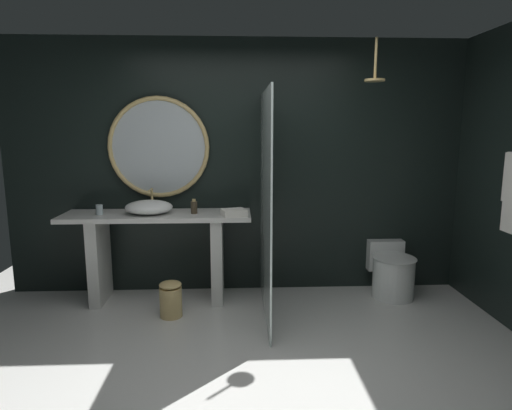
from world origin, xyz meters
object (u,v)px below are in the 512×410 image
(tumbler_cup, at_px, (99,210))
(round_wall_mirror, at_px, (159,147))
(toilet, at_px, (391,271))
(waste_bin, at_px, (171,299))
(vessel_sink, at_px, (149,207))
(folded_hand_towel, at_px, (234,213))
(rain_shower_head, at_px, (375,75))
(soap_dispenser, at_px, (194,207))

(tumbler_cup, distance_m, round_wall_mirror, 0.84)
(toilet, bearing_deg, waste_bin, -168.86)
(vessel_sink, relative_size, folded_hand_towel, 2.08)
(vessel_sink, bearing_deg, rain_shower_head, -5.35)
(tumbler_cup, relative_size, soap_dispenser, 0.69)
(waste_bin, bearing_deg, round_wall_mirror, 104.65)
(tumbler_cup, distance_m, soap_dispenser, 0.90)
(round_wall_mirror, xyz_separation_m, rain_shower_head, (2.03, -0.47, 0.66))
(toilet, bearing_deg, folded_hand_towel, -173.35)
(round_wall_mirror, bearing_deg, rain_shower_head, -13.12)
(vessel_sink, relative_size, waste_bin, 1.36)
(round_wall_mirror, relative_size, toilet, 1.60)
(vessel_sink, height_order, rain_shower_head, rain_shower_head)
(rain_shower_head, distance_m, folded_hand_towel, 1.79)
(soap_dispenser, distance_m, round_wall_mirror, 0.72)
(vessel_sink, height_order, soap_dispenser, vessel_sink)
(soap_dispenser, xyz_separation_m, waste_bin, (-0.20, -0.39, -0.78))
(vessel_sink, bearing_deg, tumbler_cup, -178.92)
(soap_dispenser, distance_m, folded_hand_towel, 0.41)
(vessel_sink, distance_m, soap_dispenser, 0.43)
(soap_dispenser, relative_size, folded_hand_towel, 0.65)
(tumbler_cup, distance_m, folded_hand_towel, 1.30)
(soap_dispenser, xyz_separation_m, rain_shower_head, (1.66, -0.21, 1.23))
(toilet, height_order, waste_bin, toilet)
(waste_bin, bearing_deg, vessel_sink, 122.38)
(folded_hand_towel, bearing_deg, toilet, 6.65)
(tumbler_cup, height_order, waste_bin, tumbler_cup)
(tumbler_cup, xyz_separation_m, round_wall_mirror, (0.54, 0.29, 0.58))
(round_wall_mirror, distance_m, toilet, 2.69)
(rain_shower_head, xyz_separation_m, folded_hand_towel, (-1.27, 0.07, -1.26))
(tumbler_cup, distance_m, rain_shower_head, 2.86)
(toilet, relative_size, waste_bin, 1.90)
(folded_hand_towel, bearing_deg, waste_bin, -157.24)
(vessel_sink, xyz_separation_m, tumbler_cup, (-0.47, -0.01, -0.02))
(round_wall_mirror, relative_size, waste_bin, 3.04)
(vessel_sink, height_order, waste_bin, vessel_sink)
(vessel_sink, relative_size, round_wall_mirror, 0.45)
(rain_shower_head, relative_size, toilet, 0.59)
(tumbler_cup, height_order, rain_shower_head, rain_shower_head)
(toilet, xyz_separation_m, folded_hand_towel, (-1.62, -0.19, 0.67))
(rain_shower_head, bearing_deg, tumbler_cup, 175.82)
(soap_dispenser, xyz_separation_m, round_wall_mirror, (-0.37, 0.27, 0.57))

